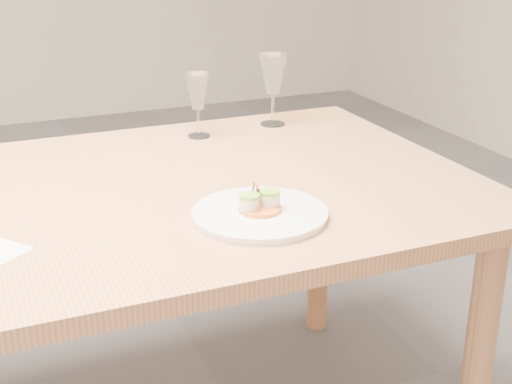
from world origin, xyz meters
name	(u,v)px	position (x,y,z in m)	size (l,w,h in m)	color
dinner_plate	(260,212)	(0.60, -0.25, 0.76)	(0.28, 0.28, 0.07)	white
wine_glass_2	(198,93)	(0.67, 0.35, 0.88)	(0.07, 0.07, 0.18)	white
wine_glass_3	(273,76)	(0.92, 0.38, 0.90)	(0.08, 0.08, 0.21)	white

